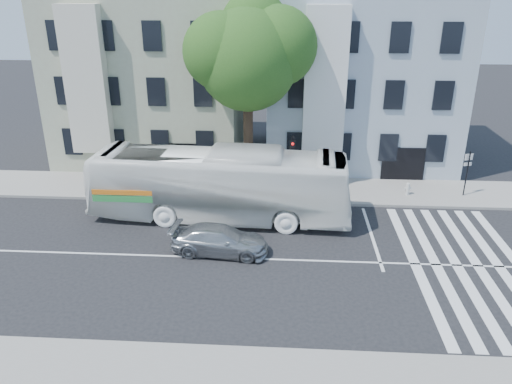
# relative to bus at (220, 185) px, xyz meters

# --- Properties ---
(ground) EXTENTS (120.00, 120.00, 0.00)m
(ground) POSITION_rel_bus_xyz_m (1.13, -4.16, -1.86)
(ground) COLOR black
(ground) RESTS_ON ground
(sidewalk_far) EXTENTS (80.00, 4.00, 0.15)m
(sidewalk_far) POSITION_rel_bus_xyz_m (1.13, 3.84, -1.79)
(sidewalk_far) COLOR gray
(sidewalk_far) RESTS_ON ground
(building_left) EXTENTS (12.00, 10.00, 11.00)m
(building_left) POSITION_rel_bus_xyz_m (-5.87, 10.84, 3.64)
(building_left) COLOR #A9B094
(building_left) RESTS_ON ground
(building_right) EXTENTS (12.00, 10.00, 11.00)m
(building_right) POSITION_rel_bus_xyz_m (8.13, 10.84, 3.64)
(building_right) COLOR #9FABBD
(building_right) RESTS_ON ground
(street_tree) EXTENTS (7.30, 5.90, 11.10)m
(street_tree) POSITION_rel_bus_xyz_m (1.19, 4.57, 5.97)
(street_tree) COLOR #2D2116
(street_tree) RESTS_ON ground
(bus) EXTENTS (3.92, 13.53, 3.72)m
(bus) POSITION_rel_bus_xyz_m (0.00, 0.00, 0.00)
(bus) COLOR white
(bus) RESTS_ON ground
(sedan) EXTENTS (2.17, 4.56, 1.28)m
(sedan) POSITION_rel_bus_xyz_m (0.44, -3.68, -1.22)
(sedan) COLOR #AAAEB1
(sedan) RESTS_ON ground
(hedge) EXTENTS (8.54, 1.42, 0.70)m
(hedge) POSITION_rel_bus_xyz_m (-2.90, 2.14, -1.36)
(hedge) COLOR #2D5D1E
(hedge) RESTS_ON sidewalk_far
(traffic_signal) EXTENTS (0.41, 0.52, 3.97)m
(traffic_signal) POSITION_rel_bus_xyz_m (3.69, 1.78, 0.70)
(traffic_signal) COLOR black
(traffic_signal) RESTS_ON ground
(fire_hydrant) EXTENTS (0.41, 0.23, 0.72)m
(fire_hydrant) POSITION_rel_bus_xyz_m (10.37, 3.40, -1.34)
(fire_hydrant) COLOR silver
(fire_hydrant) RESTS_ON sidewalk_far
(far_sign_pole) EXTENTS (0.47, 0.22, 2.64)m
(far_sign_pole) POSITION_rel_bus_xyz_m (13.57, 3.55, -0.05)
(far_sign_pole) COLOR black
(far_sign_pole) RESTS_ON sidewalk_far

